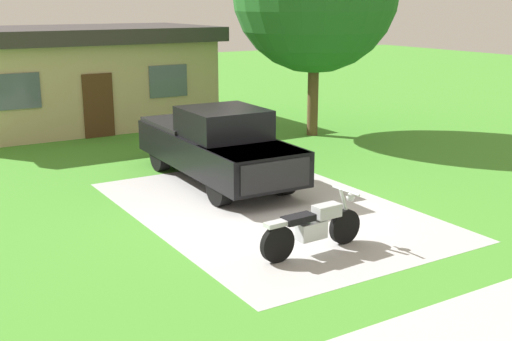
# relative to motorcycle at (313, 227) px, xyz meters

# --- Properties ---
(ground_plane) EXTENTS (80.00, 80.00, 0.00)m
(ground_plane) POSITION_rel_motorcycle_xyz_m (0.63, 2.48, -0.47)
(ground_plane) COLOR #46912E
(driveway_pad) EXTENTS (5.35, 7.86, 0.01)m
(driveway_pad) POSITION_rel_motorcycle_xyz_m (0.63, 2.48, -0.47)
(driveway_pad) COLOR #B2B2B2
(driveway_pad) RESTS_ON ground
(sidewalk_strip) EXTENTS (36.00, 1.80, 0.01)m
(sidewalk_strip) POSITION_rel_motorcycle_xyz_m (0.63, -3.52, -0.47)
(sidewalk_strip) COLOR #BBBBB5
(sidewalk_strip) RESTS_ON ground
(motorcycle) EXTENTS (2.21, 0.70, 1.09)m
(motorcycle) POSITION_rel_motorcycle_xyz_m (0.00, 0.00, 0.00)
(motorcycle) COLOR black
(motorcycle) RESTS_ON ground
(pickup_truck) EXTENTS (2.15, 5.68, 1.90)m
(pickup_truck) POSITION_rel_motorcycle_xyz_m (0.75, 5.11, 0.48)
(pickup_truck) COLOR black
(pickup_truck) RESTS_ON ground
(neighbor_house) EXTENTS (9.60, 5.60, 3.50)m
(neighbor_house) POSITION_rel_motorcycle_xyz_m (0.01, 14.42, 1.32)
(neighbor_house) COLOR tan
(neighbor_house) RESTS_ON ground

